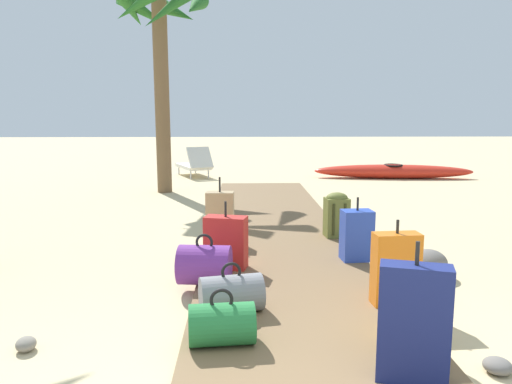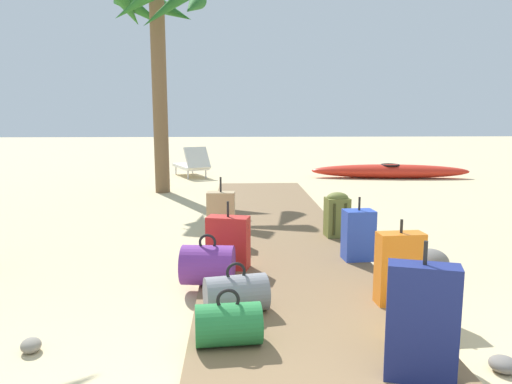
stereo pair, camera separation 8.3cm
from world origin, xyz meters
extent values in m
plane|color=#CCB789|center=(0.00, 3.77, 0.00)|extent=(60.00, 60.00, 0.00)
cube|color=brown|center=(0.00, 4.71, 0.04)|extent=(1.79, 9.41, 0.08)
cube|color=#2847B7|center=(0.78, 3.39, 0.35)|extent=(0.34, 0.26, 0.55)
cylinder|color=black|center=(0.78, 3.39, 0.70)|extent=(0.02, 0.02, 0.14)
cube|color=olive|center=(0.76, 4.42, 0.33)|extent=(0.32, 0.27, 0.51)
ellipsoid|color=olive|center=(0.76, 4.42, 0.59)|extent=(0.30, 0.26, 0.15)
cylinder|color=#333516|center=(0.70, 4.29, 0.33)|extent=(0.04, 0.04, 0.41)
cylinder|color=#333516|center=(0.85, 4.30, 0.33)|extent=(0.04, 0.04, 0.41)
cube|color=orange|center=(0.81, 2.12, 0.38)|extent=(0.39, 0.20, 0.61)
cylinder|color=black|center=(0.81, 2.12, 0.74)|extent=(0.02, 0.02, 0.11)
cube|color=gold|center=(0.66, 1.39, 0.32)|extent=(0.32, 0.26, 0.47)
ellipsoid|color=gold|center=(0.66, 1.39, 0.55)|extent=(0.30, 0.25, 0.14)
cylinder|color=#6D5E11|center=(0.63, 1.28, 0.32)|extent=(0.04, 0.04, 0.38)
cylinder|color=#6D5E11|center=(0.76, 1.32, 0.32)|extent=(0.04, 0.04, 0.38)
cylinder|color=#6B2D84|center=(-0.81, 2.66, 0.27)|extent=(0.52, 0.42, 0.37)
torus|color=black|center=(-0.81, 2.66, 0.48)|extent=(0.17, 0.04, 0.16)
cylinder|color=#237538|center=(-0.61, 1.43, 0.23)|extent=(0.48, 0.33, 0.29)
torus|color=black|center=(-0.61, 1.43, 0.40)|extent=(0.17, 0.04, 0.16)
cube|color=navy|center=(0.53, 0.93, 0.44)|extent=(0.44, 0.28, 0.72)
cylinder|color=black|center=(0.53, 0.93, 0.87)|extent=(0.02, 0.02, 0.14)
cube|color=tan|center=(-0.73, 4.21, 0.39)|extent=(0.35, 0.22, 0.63)
cylinder|color=black|center=(-0.73, 4.21, 0.80)|extent=(0.02, 0.02, 0.19)
cylinder|color=slate|center=(-0.56, 2.00, 0.23)|extent=(0.55, 0.40, 0.30)
torus|color=black|center=(-0.56, 2.00, 0.41)|extent=(0.17, 0.06, 0.16)
cube|color=red|center=(-0.63, 3.16, 0.35)|extent=(0.46, 0.31, 0.54)
cylinder|color=black|center=(-0.63, 3.16, 0.70)|extent=(0.02, 0.02, 0.16)
cylinder|color=brown|center=(-2.09, 8.65, 1.95)|extent=(0.31, 0.39, 3.90)
cone|color=#236023|center=(-1.36, 8.59, 3.79)|extent=(0.49, 1.51, 0.84)
cone|color=#236023|center=(-1.82, 9.08, 3.77)|extent=(1.10, 0.88, 0.74)
cone|color=#236023|center=(-2.46, 9.11, 3.77)|extent=(1.17, 1.04, 0.82)
cone|color=#236023|center=(-2.69, 8.77, 3.78)|extent=(0.59, 1.32, 0.82)
cone|color=#236023|center=(-2.31, 8.05, 3.76)|extent=(1.35, 0.79, 0.90)
cone|color=#236023|center=(-1.73, 8.02, 3.70)|extent=(1.36, 0.99, 1.18)
cube|color=white|center=(-1.74, 11.41, 0.26)|extent=(1.09, 1.52, 0.08)
cube|color=white|center=(-1.51, 10.86, 0.54)|extent=(0.73, 0.64, 0.54)
cylinder|color=silver|center=(-2.17, 11.83, 0.11)|extent=(0.04, 0.04, 0.22)
cylinder|color=silver|center=(-1.73, 12.02, 0.11)|extent=(0.04, 0.04, 0.22)
cylinder|color=silver|center=(-1.74, 10.80, 0.11)|extent=(0.04, 0.04, 0.22)
cylinder|color=silver|center=(-1.30, 10.98, 0.11)|extent=(0.04, 0.04, 0.22)
ellipsoid|color=red|center=(3.49, 10.77, 0.18)|extent=(4.11, 1.04, 0.36)
torus|color=black|center=(3.49, 10.77, 0.34)|extent=(0.54, 0.54, 0.05)
ellipsoid|color=slate|center=(1.44, 3.03, 0.14)|extent=(0.56, 0.55, 0.28)
ellipsoid|color=slate|center=(1.18, 1.13, 0.05)|extent=(0.20, 0.20, 0.10)
ellipsoid|color=gray|center=(-2.00, 1.54, 0.05)|extent=(0.18, 0.20, 0.10)
camera|label=1|loc=(-0.48, -1.78, 1.66)|focal=34.56mm
camera|label=2|loc=(-0.57, -1.77, 1.66)|focal=34.56mm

